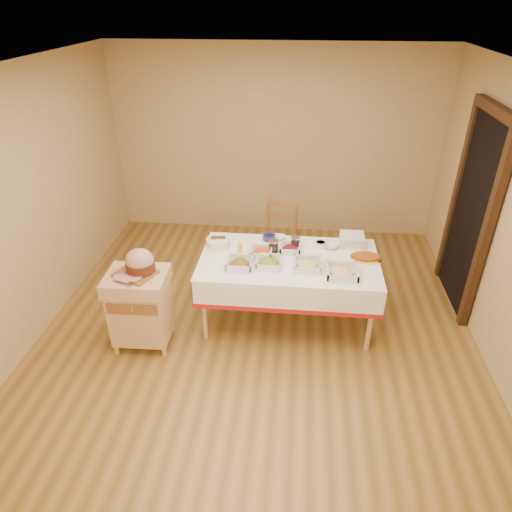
{
  "coord_description": "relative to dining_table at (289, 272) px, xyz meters",
  "views": [
    {
      "loc": [
        0.36,
        -3.72,
        3.12
      ],
      "look_at": [
        -0.03,
        0.2,
        0.83
      ],
      "focal_mm": 32.0,
      "sensor_mm": 36.0,
      "label": 1
    }
  ],
  "objects": [
    {
      "name": "bowl_white_imported",
      "position": [
        -0.13,
        0.43,
        0.18
      ],
      "size": [
        0.16,
        0.16,
        0.03
      ],
      "primitive_type": "imported",
      "rotation": [
        0.0,
        0.0,
        -0.23
      ],
      "color": "silver",
      "rests_on": "dining_table"
    },
    {
      "name": "serving_dish_b",
      "position": [
        -0.19,
        -0.15,
        0.19
      ],
      "size": [
        0.25,
        0.25,
        0.1
      ],
      "color": "silver",
      "rests_on": "dining_table"
    },
    {
      "name": "bowl_small_imported",
      "position": [
        0.43,
        0.27,
        0.19
      ],
      "size": [
        0.19,
        0.19,
        0.05
      ],
      "primitive_type": "imported",
      "rotation": [
        0.0,
        0.0,
        0.15
      ],
      "color": "silver",
      "rests_on": "dining_table"
    },
    {
      "name": "preserve_jar_left",
      "position": [
        -0.17,
        0.13,
        0.22
      ],
      "size": [
        0.1,
        0.1,
        0.13
      ],
      "color": "silver",
      "rests_on": "dining_table"
    },
    {
      "name": "small_bowl_left",
      "position": [
        -0.78,
        0.34,
        0.19
      ],
      "size": [
        0.11,
        0.11,
        0.05
      ],
      "color": "silver",
      "rests_on": "dining_table"
    },
    {
      "name": "serving_dish_c",
      "position": [
        0.18,
        -0.16,
        0.2
      ],
      "size": [
        0.27,
        0.27,
        0.11
      ],
      "color": "silver",
      "rests_on": "dining_table"
    },
    {
      "name": "preserve_jar_right",
      "position": [
        0.06,
        0.25,
        0.22
      ],
      "size": [
        0.1,
        0.1,
        0.13
      ],
      "color": "silver",
      "rests_on": "dining_table"
    },
    {
      "name": "room_shell",
      "position": [
        -0.3,
        -0.3,
        0.7
      ],
      "size": [
        5.0,
        5.0,
        5.0
      ],
      "color": "olive",
      "rests_on": "ground"
    },
    {
      "name": "bread_basket",
      "position": [
        -0.76,
        0.18,
        0.21
      ],
      "size": [
        0.26,
        0.26,
        0.11
      ],
      "color": "white",
      "rests_on": "dining_table"
    },
    {
      "name": "mustard_bottle",
      "position": [
        -0.51,
        0.03,
        0.24
      ],
      "size": [
        0.05,
        0.05,
        0.17
      ],
      "color": "yellow",
      "rests_on": "dining_table"
    },
    {
      "name": "serving_dish_f",
      "position": [
        0.0,
        0.16,
        0.19
      ],
      "size": [
        0.22,
        0.21,
        0.1
      ],
      "color": "silver",
      "rests_on": "dining_table"
    },
    {
      "name": "doorway",
      "position": [
        1.9,
        0.6,
        0.51
      ],
      "size": [
        0.09,
        1.1,
        2.2
      ],
      "color": "black",
      "rests_on": "ground"
    },
    {
      "name": "serving_dish_a",
      "position": [
        -0.48,
        -0.2,
        0.2
      ],
      "size": [
        0.26,
        0.25,
        0.11
      ],
      "color": "silver",
      "rests_on": "dining_table"
    },
    {
      "name": "small_bowl_right",
      "position": [
        0.32,
        0.28,
        0.19
      ],
      "size": [
        0.12,
        0.12,
        0.06
      ],
      "color": "silver",
      "rests_on": "dining_table"
    },
    {
      "name": "plate_stack",
      "position": [
        0.66,
        0.38,
        0.22
      ],
      "size": [
        0.26,
        0.26,
        0.11
      ],
      "color": "silver",
      "rests_on": "dining_table"
    },
    {
      "name": "serving_dish_e",
      "position": [
        -0.29,
        0.05,
        0.2
      ],
      "size": [
        0.23,
        0.22,
        0.11
      ],
      "color": "silver",
      "rests_on": "dining_table"
    },
    {
      "name": "small_bowl_mid",
      "position": [
        -0.24,
        0.39,
        0.19
      ],
      "size": [
        0.14,
        0.14,
        0.06
      ],
      "color": "navy",
      "rests_on": "dining_table"
    },
    {
      "name": "ham_on_board",
      "position": [
        -1.39,
        -0.5,
        0.32
      ],
      "size": [
        0.38,
        0.36,
        0.25
      ],
      "color": "brown",
      "rests_on": "butcher_cart"
    },
    {
      "name": "dining_chair",
      "position": [
        -0.18,
        0.89,
        -0.1
      ],
      "size": [
        0.56,
        0.55,
        0.97
      ],
      "color": "brown",
      "rests_on": "ground"
    },
    {
      "name": "serving_dish_d",
      "position": [
        0.52,
        -0.26,
        0.2
      ],
      "size": [
        0.3,
        0.3,
        0.11
      ],
      "color": "silver",
      "rests_on": "dining_table"
    },
    {
      "name": "brass_platter",
      "position": [
        0.78,
        0.07,
        0.18
      ],
      "size": [
        0.32,
        0.23,
        0.04
      ],
      "color": "gold",
      "rests_on": "dining_table"
    },
    {
      "name": "butcher_cart",
      "position": [
        -1.42,
        -0.54,
        -0.14
      ],
      "size": [
        0.59,
        0.5,
        0.82
      ],
      "color": "tan",
      "rests_on": "ground"
    },
    {
      "name": "dining_table",
      "position": [
        0.0,
        0.0,
        0.0
      ],
      "size": [
        1.82,
        1.02,
        0.76
      ],
      "color": "tan",
      "rests_on": "ground"
    }
  ]
}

